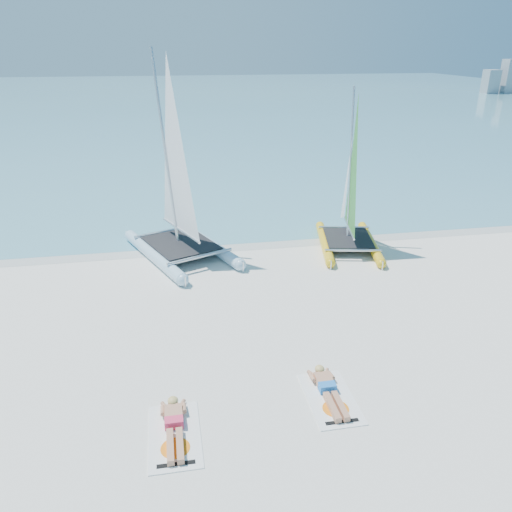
{
  "coord_description": "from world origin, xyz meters",
  "views": [
    {
      "loc": [
        -2.74,
        -12.07,
        7.03
      ],
      "look_at": [
        -0.31,
        1.2,
        1.3
      ],
      "focal_mm": 35.0,
      "sensor_mm": 36.0,
      "label": 1
    }
  ],
  "objects_px": {
    "sunbather_a": "(174,424)",
    "sunbather_b": "(328,389)",
    "catamaran_blue": "(177,196)",
    "catamaran_yellow": "(349,196)",
    "towel_a": "(175,435)",
    "towel_b": "(330,398)"
  },
  "relations": [
    {
      "from": "catamaran_blue",
      "to": "catamaran_yellow",
      "type": "relative_size",
      "value": 1.23
    },
    {
      "from": "towel_a",
      "to": "sunbather_a",
      "type": "height_order",
      "value": "sunbather_a"
    },
    {
      "from": "catamaran_blue",
      "to": "catamaran_yellow",
      "type": "height_order",
      "value": "catamaran_blue"
    },
    {
      "from": "sunbather_a",
      "to": "sunbather_b",
      "type": "height_order",
      "value": "same"
    },
    {
      "from": "catamaran_yellow",
      "to": "sunbather_a",
      "type": "distance_m",
      "value": 11.45
    },
    {
      "from": "towel_a",
      "to": "towel_b",
      "type": "relative_size",
      "value": 1.0
    },
    {
      "from": "catamaran_yellow",
      "to": "sunbather_b",
      "type": "distance_m",
      "value": 9.36
    },
    {
      "from": "catamaran_blue",
      "to": "catamaran_yellow",
      "type": "bearing_deg",
      "value": -23.28
    },
    {
      "from": "catamaran_yellow",
      "to": "towel_a",
      "type": "distance_m",
      "value": 11.62
    },
    {
      "from": "towel_a",
      "to": "towel_b",
      "type": "distance_m",
      "value": 3.38
    },
    {
      "from": "catamaran_blue",
      "to": "catamaran_yellow",
      "type": "xyz_separation_m",
      "value": [
        6.32,
        -0.07,
        -0.3
      ]
    },
    {
      "from": "sunbather_b",
      "to": "towel_b",
      "type": "bearing_deg",
      "value": -90.0
    },
    {
      "from": "catamaran_yellow",
      "to": "towel_b",
      "type": "height_order",
      "value": "catamaran_yellow"
    },
    {
      "from": "towel_b",
      "to": "towel_a",
      "type": "bearing_deg",
      "value": -171.23
    },
    {
      "from": "towel_b",
      "to": "sunbather_b",
      "type": "bearing_deg",
      "value": 90.0
    },
    {
      "from": "catamaran_yellow",
      "to": "sunbather_a",
      "type": "xyz_separation_m",
      "value": [
        -6.82,
        -9.03,
        -1.74
      ]
    },
    {
      "from": "catamaran_yellow",
      "to": "towel_a",
      "type": "xyz_separation_m",
      "value": [
        -6.82,
        -9.22,
        -1.85
      ]
    },
    {
      "from": "catamaran_yellow",
      "to": "sunbather_b",
      "type": "xyz_separation_m",
      "value": [
        -3.48,
        -8.51,
        -1.74
      ]
    },
    {
      "from": "towel_a",
      "to": "sunbather_b",
      "type": "bearing_deg",
      "value": 11.96
    },
    {
      "from": "catamaran_blue",
      "to": "sunbather_b",
      "type": "bearing_deg",
      "value": -94.31
    },
    {
      "from": "catamaran_blue",
      "to": "catamaran_yellow",
      "type": "distance_m",
      "value": 6.33
    },
    {
      "from": "towel_a",
      "to": "towel_b",
      "type": "xyz_separation_m",
      "value": [
        3.34,
        0.51,
        0.0
      ]
    }
  ]
}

